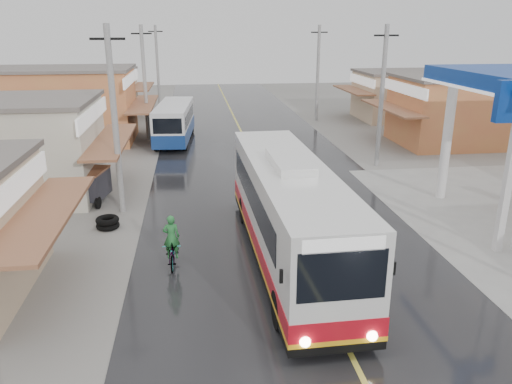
% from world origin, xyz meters
% --- Properties ---
extents(ground, '(120.00, 120.00, 0.00)m').
position_xyz_m(ground, '(0.00, 0.00, 0.00)').
color(ground, slate).
rests_on(ground, ground).
extents(road, '(12.00, 90.00, 0.02)m').
position_xyz_m(road, '(0.00, 15.00, 0.01)').
color(road, black).
rests_on(road, ground).
extents(centre_line, '(0.15, 90.00, 0.01)m').
position_xyz_m(centre_line, '(0.00, 15.00, 0.02)').
color(centre_line, '#D8CC4C').
rests_on(centre_line, road).
extents(shopfronts_left, '(11.00, 44.00, 5.20)m').
position_xyz_m(shopfronts_left, '(-13.00, 18.00, 0.00)').
color(shopfronts_left, tan).
rests_on(shopfronts_left, ground).
extents(utility_poles_left, '(1.60, 50.00, 8.00)m').
position_xyz_m(utility_poles_left, '(-7.00, 16.00, 0.00)').
color(utility_poles_left, gray).
rests_on(utility_poles_left, ground).
extents(utility_poles_right, '(1.60, 36.00, 8.00)m').
position_xyz_m(utility_poles_right, '(7.00, 15.00, 0.00)').
color(utility_poles_right, gray).
rests_on(utility_poles_right, ground).
extents(coach_bus, '(2.90, 11.97, 3.72)m').
position_xyz_m(coach_bus, '(-0.57, 3.36, 1.80)').
color(coach_bus, silver).
rests_on(coach_bus, road).
extents(second_bus, '(2.81, 8.19, 2.67)m').
position_xyz_m(second_bus, '(-5.03, 23.05, 1.44)').
color(second_bus, silver).
rests_on(second_bus, road).
extents(cyclist, '(0.62, 1.76, 1.90)m').
position_xyz_m(cyclist, '(-4.60, 3.35, 0.62)').
color(cyclist, black).
rests_on(cyclist, ground).
extents(tricycle_near, '(1.70, 2.27, 1.58)m').
position_xyz_m(tricycle_near, '(-8.54, 10.42, 0.90)').
color(tricycle_near, '#26262D').
rests_on(tricycle_near, ground).
extents(tyre_stack, '(0.95, 0.95, 0.48)m').
position_xyz_m(tyre_stack, '(-7.36, 7.07, 0.24)').
color(tyre_stack, black).
rests_on(tyre_stack, ground).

